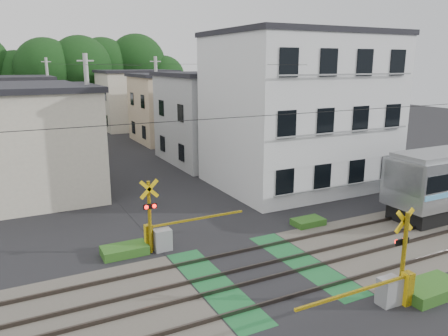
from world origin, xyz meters
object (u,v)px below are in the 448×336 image
crossing_signal_near (393,284)px  apartment_block (299,110)px  pedestrian (101,143)px  crossing_signal_far (160,234)px

crossing_signal_near → apartment_block: size_ratio=0.46×
pedestrian → apartment_block: bearing=119.0°
crossing_signal_near → crossing_signal_far: 8.95m
apartment_block → pedestrian: size_ratio=5.88×
pedestrian → crossing_signal_far: bearing=83.4°
apartment_block → pedestrian: (-9.02, 15.58, -3.79)m
crossing_signal_near → crossing_signal_far: (-5.17, 7.31, 0.00)m
crossing_signal_far → pedestrian: 21.52m
crossing_signal_far → crossing_signal_near: bearing=-54.7°
crossing_signal_near → pedestrian: size_ratio=2.73×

